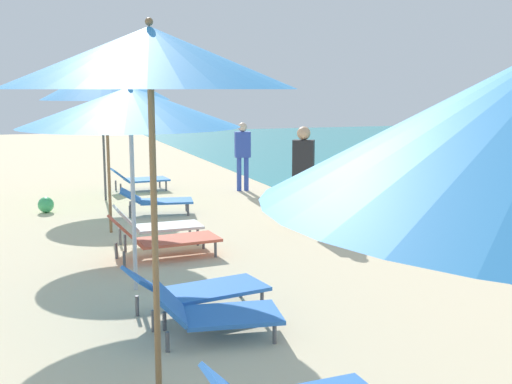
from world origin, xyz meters
The scene contains 13 objects.
umbrella_fourth centered at (-0.41, 9.22, 2.58)m, with size 2.14×2.14×2.87m.
lounger_fourth_shoreside centered at (0.31, 10.14, 0.25)m, with size 1.28×0.80×0.53m.
umbrella_fifth centered at (-0.17, 11.85, 2.16)m, with size 2.52×2.52×2.45m.
lounger_fifth_shoreside centered at (0.40, 13.13, 0.30)m, with size 1.56×0.73×0.64m.
lounger_fifth_inland centered at (0.30, 10.81, 0.28)m, with size 1.57×0.83×0.56m.
umbrella_sixth centered at (-0.09, 15.02, 2.46)m, with size 2.06×2.06×2.80m.
lounger_sixth_shoreside centered at (0.90, 16.28, 0.28)m, with size 1.43×0.80×0.50m.
lounger_sixth_inland centered at (0.46, 13.90, 0.32)m, with size 1.31×0.60×0.63m.
umbrella_farthest centered at (0.17, 18.20, 2.36)m, with size 2.22×2.22×2.62m.
lounger_farthest_shoreside centered at (1.05, 19.22, 0.29)m, with size 1.35×0.77×0.55m.
person_walking_mid centered at (3.35, 18.39, 0.97)m, with size 0.40×0.29×1.60m.
person_walking_far centered at (3.14, 14.44, 1.06)m, with size 0.42×0.38×1.73m.
beach_ball centered at (-1.07, 17.17, 0.15)m, with size 0.31×0.31×0.31m, color #3FB266.
Camera 1 is at (-1.23, 4.63, 2.36)m, focal length 43.81 mm.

